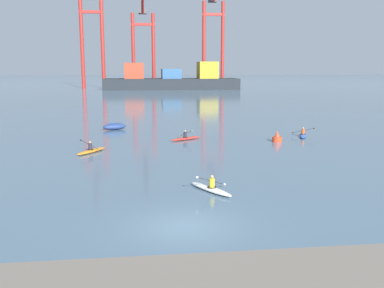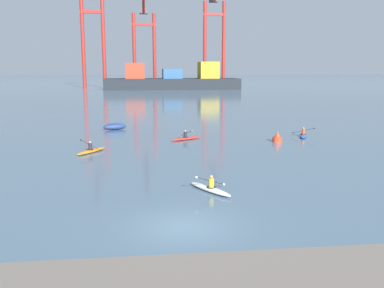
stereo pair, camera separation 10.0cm
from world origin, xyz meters
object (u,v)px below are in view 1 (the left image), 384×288
object	(u,v)px
capsized_dinghy	(115,127)
kayak_orange	(91,150)
kayak_red	(186,138)
gantry_crane_west	(92,29)
kayak_blue	(303,135)
gantry_crane_west_mid	(143,36)
channel_buoy	(277,138)
container_barge	(171,80)
kayak_white	(211,188)
gantry_crane_east_mid	(213,31)

from	to	relation	value
capsized_dinghy	kayak_orange	distance (m)	12.86
capsized_dinghy	kayak_red	size ratio (longest dim) A/B	0.88
gantry_crane_west	kayak_blue	world-z (taller)	gantry_crane_west
gantry_crane_west_mid	capsized_dinghy	bearing A→B (deg)	-92.26
capsized_dinghy	gantry_crane_west_mid	bearing A→B (deg)	87.74
channel_buoy	kayak_blue	xyz separation A→B (m)	(3.52, 2.59, -0.19)
gantry_crane_west	gantry_crane_west_mid	distance (m)	17.57
container_barge	kayak_white	world-z (taller)	container_barge
gantry_crane_east_mid	channel_buoy	size ratio (longest dim) A/B	40.18
kayak_white	kayak_orange	size ratio (longest dim) A/B	1.02
gantry_crane_east_mid	kayak_red	world-z (taller)	gantry_crane_east_mid
container_barge	kayak_white	bearing A→B (deg)	-92.99
kayak_white	kayak_orange	distance (m)	14.31
kayak_red	kayak_orange	distance (m)	9.78
channel_buoy	kayak_red	bearing A→B (deg)	166.31
gantry_crane_west_mid	channel_buoy	bearing A→B (deg)	-84.21
capsized_dinghy	kayak_orange	size ratio (longest dim) A/B	0.89
gantry_crane_west	gantry_crane_west_mid	bearing A→B (deg)	18.09
kayak_orange	kayak_blue	xyz separation A→B (m)	(20.11, 5.78, -0.00)
capsized_dinghy	channel_buoy	bearing A→B (deg)	-31.85
kayak_white	kayak_orange	world-z (taller)	kayak_white
gantry_crane_west	kayak_orange	distance (m)	112.60
channel_buoy	gantry_crane_west_mid	bearing A→B (deg)	95.79
container_barge	kayak_white	distance (m)	114.31
gantry_crane_east_mid	kayak_red	size ratio (longest dim) A/B	12.50
channel_buoy	kayak_blue	bearing A→B (deg)	36.37
kayak_white	kayak_blue	distance (m)	21.55
gantry_crane_west	kayak_orange	bearing A→B (deg)	-84.07
container_barge	kayak_red	size ratio (longest dim) A/B	13.22
gantry_crane_east_mid	kayak_orange	bearing A→B (deg)	-104.38
gantry_crane_west	channel_buoy	size ratio (longest dim) A/B	38.53
gantry_crane_west	kayak_blue	xyz separation A→B (m)	(31.58, -104.63, -18.90)
kayak_red	channel_buoy	bearing A→B (deg)	-13.69
gantry_crane_west	capsized_dinghy	distance (m)	100.17
capsized_dinghy	kayak_white	distance (m)	25.67
kayak_orange	kayak_blue	bearing A→B (deg)	16.04
gantry_crane_west	gantry_crane_west_mid	xyz separation A→B (m)	(16.64, 5.43, -1.44)
gantry_crane_west_mid	kayak_blue	size ratio (longest dim) A/B	10.68
gantry_crane_west	kayak_red	world-z (taller)	gantry_crane_west
gantry_crane_west_mid	gantry_crane_east_mid	world-z (taller)	gantry_crane_east_mid
container_barge	gantry_crane_east_mid	size ratio (longest dim) A/B	1.06
channel_buoy	kayak_white	bearing A→B (deg)	-119.94
capsized_dinghy	channel_buoy	size ratio (longest dim) A/B	2.82
container_barge	capsized_dinghy	xyz separation A→B (m)	(-12.72, -89.36, -2.46)
kayak_blue	kayak_red	bearing A→B (deg)	-177.27
container_barge	kayak_blue	xyz separation A→B (m)	(6.28, -96.39, -2.64)
container_barge	channel_buoy	size ratio (longest dim) A/B	42.52
gantry_crane_west	kayak_blue	size ratio (longest dim) A/B	11.45
gantry_crane_west	capsized_dinghy	xyz separation A→B (m)	(12.58, -97.60, -18.72)
container_barge	capsized_dinghy	distance (m)	90.29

